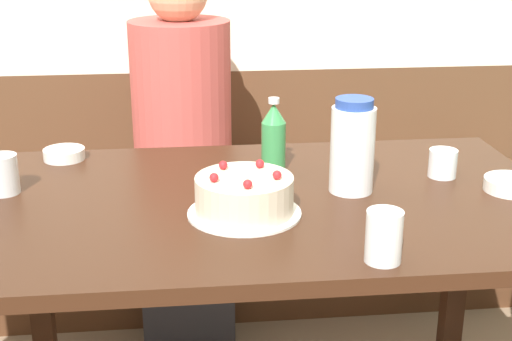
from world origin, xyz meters
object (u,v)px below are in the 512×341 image
(bench_seat, at_px, (241,242))
(bowl_rice_small, at_px, (511,185))
(soju_bottle, at_px, (274,137))
(glass_tumbler_short, at_px, (3,174))
(glass_shot_small, at_px, (384,236))
(bowl_soup_white, at_px, (64,154))
(person_teal_shirt, at_px, (184,166))
(glass_water_tall, at_px, (443,163))
(water_pitcher, at_px, (352,147))
(birthday_cake, at_px, (244,196))

(bench_seat, distance_m, bowl_rice_small, 1.15)
(soju_bottle, height_order, bowl_rice_small, soju_bottle)
(glass_tumbler_short, distance_m, glass_shot_small, 0.91)
(bowl_soup_white, relative_size, person_teal_shirt, 0.09)
(person_teal_shirt, bearing_deg, glass_water_tall, 48.18)
(soju_bottle, xyz_separation_m, person_teal_shirt, (-0.23, 0.49, -0.24))
(water_pitcher, bearing_deg, soju_bottle, 135.34)
(glass_water_tall, bearing_deg, soju_bottle, 167.86)
(bowl_rice_small, distance_m, glass_water_tall, 0.17)
(bowl_rice_small, bearing_deg, glass_tumbler_short, 174.61)
(bowl_rice_small, bearing_deg, bench_seat, 124.29)
(soju_bottle, bearing_deg, birthday_cake, -109.75)
(water_pitcher, height_order, bowl_soup_white, water_pitcher)
(birthday_cake, xyz_separation_m, person_teal_shirt, (-0.13, 0.77, -0.19))
(water_pitcher, bearing_deg, glass_shot_small, -93.97)
(soju_bottle, relative_size, glass_water_tall, 2.72)
(soju_bottle, bearing_deg, glass_shot_small, -75.41)
(glass_water_tall, bearing_deg, birthday_cake, -159.77)
(glass_shot_small, bearing_deg, glass_water_tall, 58.02)
(bench_seat, xyz_separation_m, bowl_rice_small, (0.58, -0.85, 0.52))
(glass_tumbler_short, height_order, person_teal_shirt, person_teal_shirt)
(bowl_soup_white, distance_m, glass_water_tall, 1.00)
(bench_seat, distance_m, glass_water_tall, 1.02)
(bench_seat, bearing_deg, glass_water_tall, -58.49)
(birthday_cake, distance_m, glass_shot_small, 0.35)
(glass_water_tall, bearing_deg, bowl_soup_white, 166.00)
(birthday_cake, bearing_deg, bench_seat, 85.74)
(water_pitcher, relative_size, glass_shot_small, 2.22)
(bowl_rice_small, height_order, glass_shot_small, glass_shot_small)
(bench_seat, height_order, glass_tumbler_short, glass_tumbler_short)
(bowl_soup_white, bearing_deg, person_teal_shirt, 46.50)
(bowl_rice_small, bearing_deg, water_pitcher, 173.79)
(water_pitcher, relative_size, bowl_rice_small, 1.77)
(bowl_soup_white, xyz_separation_m, glass_water_tall, (0.97, -0.24, 0.02))
(soju_bottle, distance_m, glass_tumbler_short, 0.66)
(bowl_soup_white, bearing_deg, soju_bottle, -15.39)
(bench_seat, relative_size, bowl_soup_white, 19.71)
(soju_bottle, xyz_separation_m, bowl_soup_white, (-0.55, 0.15, -0.08))
(bench_seat, xyz_separation_m, glass_water_tall, (0.45, -0.73, 0.54))
(bench_seat, xyz_separation_m, soju_bottle, (0.03, -0.64, 0.59))
(glass_water_tall, distance_m, glass_tumbler_short, 1.07)
(bench_seat, relative_size, soju_bottle, 11.30)
(soju_bottle, bearing_deg, bench_seat, 92.85)
(glass_tumbler_short, bearing_deg, glass_water_tall, 0.09)
(birthday_cake, height_order, glass_water_tall, birthday_cake)
(glass_water_tall, relative_size, glass_shot_small, 0.69)
(soju_bottle, height_order, glass_shot_small, soju_bottle)
(glass_water_tall, height_order, glass_shot_small, glass_shot_small)
(soju_bottle, xyz_separation_m, glass_shot_small, (0.14, -0.54, -0.04))
(bowl_soup_white, distance_m, glass_shot_small, 0.97)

